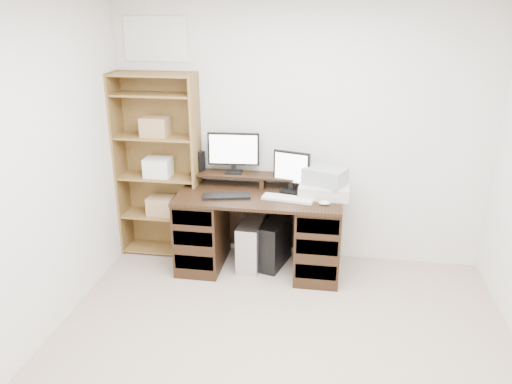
% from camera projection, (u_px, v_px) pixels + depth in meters
% --- Properties ---
extents(room, '(3.54, 4.04, 2.54)m').
position_uv_depth(room, '(273.00, 216.00, 2.81)').
color(room, tan).
rests_on(room, ground).
extents(desk, '(1.50, 0.70, 0.75)m').
position_uv_depth(desk, '(260.00, 230.00, 4.68)').
color(desk, black).
rests_on(desk, ground).
extents(riser_shelf, '(1.40, 0.22, 0.12)m').
position_uv_depth(riser_shelf, '(263.00, 177.00, 4.71)').
color(riser_shelf, black).
rests_on(riser_shelf, desk).
extents(monitor_wide, '(0.49, 0.13, 0.39)m').
position_uv_depth(monitor_wide, '(233.00, 151.00, 4.70)').
color(monitor_wide, black).
rests_on(monitor_wide, riser_shelf).
extents(monitor_small, '(0.34, 0.17, 0.38)m').
position_uv_depth(monitor_small, '(291.00, 170.00, 4.55)').
color(monitor_small, black).
rests_on(monitor_small, desk).
extents(speaker, '(0.10, 0.10, 0.20)m').
position_uv_depth(speaker, '(200.00, 161.00, 4.78)').
color(speaker, black).
rests_on(speaker, riser_shelf).
extents(keyboard_black, '(0.45, 0.24, 0.02)m').
position_uv_depth(keyboard_black, '(227.00, 196.00, 4.48)').
color(keyboard_black, black).
rests_on(keyboard_black, desk).
extents(keyboard_white, '(0.47, 0.21, 0.02)m').
position_uv_depth(keyboard_white, '(288.00, 199.00, 4.42)').
color(keyboard_white, silver).
rests_on(keyboard_white, desk).
extents(mouse, '(0.11, 0.08, 0.04)m').
position_uv_depth(mouse, '(324.00, 203.00, 4.30)').
color(mouse, silver).
rests_on(mouse, desk).
extents(printer, '(0.46, 0.35, 0.11)m').
position_uv_depth(printer, '(324.00, 190.00, 4.50)').
color(printer, beige).
rests_on(printer, desk).
extents(basket, '(0.42, 0.37, 0.15)m').
position_uv_depth(basket, '(325.00, 176.00, 4.45)').
color(basket, '#989CA2').
rests_on(basket, printer).
extents(tower_silver, '(0.22, 0.46, 0.45)m').
position_uv_depth(tower_silver, '(251.00, 244.00, 4.77)').
color(tower_silver, '#B9BCC1').
rests_on(tower_silver, ground).
extents(tower_black, '(0.30, 0.49, 0.45)m').
position_uv_depth(tower_black, '(274.00, 243.00, 4.79)').
color(tower_black, black).
rests_on(tower_black, ground).
extents(bookshelf, '(0.80, 0.30, 1.80)m').
position_uv_depth(bookshelf, '(159.00, 165.00, 4.84)').
color(bookshelf, olive).
rests_on(bookshelf, ground).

